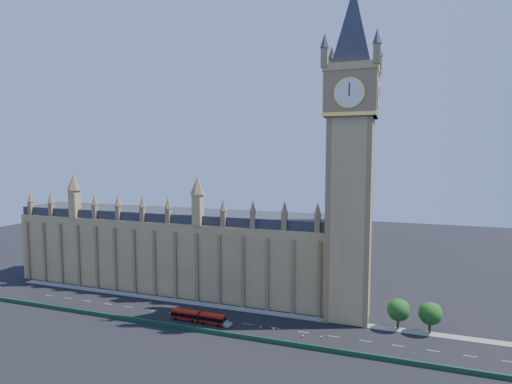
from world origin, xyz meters
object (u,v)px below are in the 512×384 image
(red_bus, at_px, (198,317))
(car_grey, at_px, (222,323))
(car_silver, at_px, (223,324))
(car_white, at_px, (225,322))

(red_bus, height_order, car_grey, red_bus)
(red_bus, distance_m, car_silver, 8.07)
(car_grey, height_order, car_white, car_grey)
(car_silver, distance_m, car_white, 1.34)
(red_bus, bearing_deg, car_white, 7.59)
(red_bus, bearing_deg, car_grey, -0.31)
(car_grey, bearing_deg, car_silver, -122.59)
(red_bus, relative_size, car_white, 3.61)
(car_grey, distance_m, car_silver, 0.47)
(car_silver, bearing_deg, car_white, 0.53)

